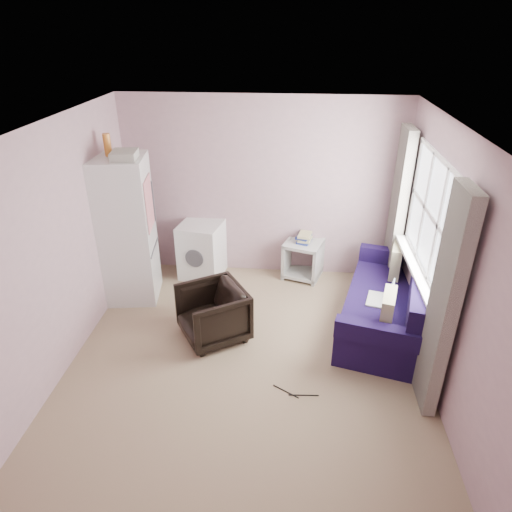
{
  "coord_description": "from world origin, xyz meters",
  "views": [
    {
      "loc": [
        0.44,
        -3.84,
        3.32
      ],
      "look_at": [
        0.05,
        0.6,
        1.0
      ],
      "focal_mm": 32.0,
      "sensor_mm": 36.0,
      "label": 1
    }
  ],
  "objects": [
    {
      "name": "sofa",
      "position": [
        1.62,
        0.8,
        0.31
      ],
      "size": [
        1.32,
        2.08,
        0.86
      ],
      "rotation": [
        0.0,
        0.0,
        -0.25
      ],
      "color": "#170C38",
      "rests_on": "ground"
    },
    {
      "name": "room",
      "position": [
        0.02,
        0.01,
        1.25
      ],
      "size": [
        3.84,
        4.24,
        2.54
      ],
      "color": "#947D61",
      "rests_on": "ground"
    },
    {
      "name": "window_dressing",
      "position": [
        1.78,
        0.7,
        1.11
      ],
      "size": [
        0.17,
        2.62,
        2.18
      ],
      "color": "white",
      "rests_on": "ground"
    },
    {
      "name": "fridge",
      "position": [
        -1.65,
        1.24,
        0.96
      ],
      "size": [
        0.74,
        0.74,
        2.15
      ],
      "rotation": [
        0.0,
        0.0,
        0.14
      ],
      "color": "silver",
      "rests_on": "ground"
    },
    {
      "name": "armchair",
      "position": [
        -0.43,
        0.43,
        0.36
      ],
      "size": [
        0.91,
        0.93,
        0.71
      ],
      "primitive_type": "imported",
      "rotation": [
        0.0,
        0.0,
        -1.01
      ],
      "color": "black",
      "rests_on": "ground"
    },
    {
      "name": "floor_cables",
      "position": [
        0.53,
        -0.42,
        0.01
      ],
      "size": [
        0.46,
        0.17,
        0.01
      ],
      "rotation": [
        0.0,
        0.0,
        -0.2
      ],
      "color": "black",
      "rests_on": "ground"
    },
    {
      "name": "side_table",
      "position": [
        0.61,
        1.95,
        0.32
      ],
      "size": [
        0.62,
        0.62,
        0.68
      ],
      "rotation": [
        0.0,
        0.0,
        -0.3
      ],
      "color": "#A8AAA6",
      "rests_on": "ground"
    },
    {
      "name": "washing_machine",
      "position": [
        -0.84,
        1.88,
        0.41
      ],
      "size": [
        0.65,
        0.65,
        0.79
      ],
      "rotation": [
        0.0,
        0.0,
        -0.18
      ],
      "color": "silver",
      "rests_on": "ground"
    }
  ]
}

